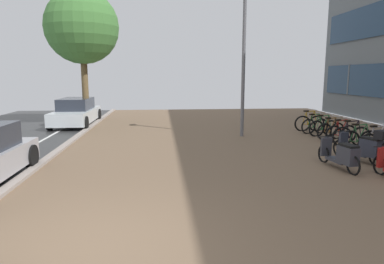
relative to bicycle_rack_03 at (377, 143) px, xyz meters
name	(u,v)px	position (x,y,z in m)	size (l,w,h in m)	color
ground	(193,248)	(-6.34, -5.28, -0.38)	(21.00, 40.00, 0.13)	#2F3031
bicycle_rack_03	(377,143)	(0.00, 0.00, 0.00)	(1.41, 0.48, 1.02)	black
bicycle_rack_04	(359,140)	(-0.18, 0.66, -0.01)	(1.36, 0.48, 0.98)	black
bicycle_rack_05	(351,136)	(-0.08, 1.32, 0.00)	(1.41, 0.48, 1.01)	black
bicycle_rack_06	(341,134)	(-0.10, 1.98, -0.02)	(1.30, 0.48, 0.95)	black
bicycle_rack_07	(331,131)	(-0.15, 2.63, -0.03)	(1.28, 0.47, 0.94)	black
bicycle_rack_08	(324,128)	(-0.13, 3.29, -0.02)	(1.34, 0.48, 0.96)	black
bicycle_rack_09	(315,126)	(-0.20, 3.95, -0.03)	(1.28, 0.48, 0.93)	black
bicycle_rack_10	(309,123)	(-0.14, 4.61, -0.01)	(1.37, 0.48, 1.00)	black
scooter_near	(365,147)	(-0.99, -0.94, 0.11)	(0.85, 1.75, 1.03)	black
scooter_mid	(342,155)	(-2.02, -1.56, 0.04)	(0.56, 1.79, 0.79)	black
parked_car_far	(76,112)	(-11.06, 7.61, 0.27)	(1.79, 4.41, 1.33)	silver
lamp_post	(244,58)	(-3.48, 3.60, 2.79)	(0.20, 0.52, 5.66)	slate
street_tree	(82,27)	(-10.56, 7.66, 4.42)	(3.57, 3.57, 6.59)	brown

